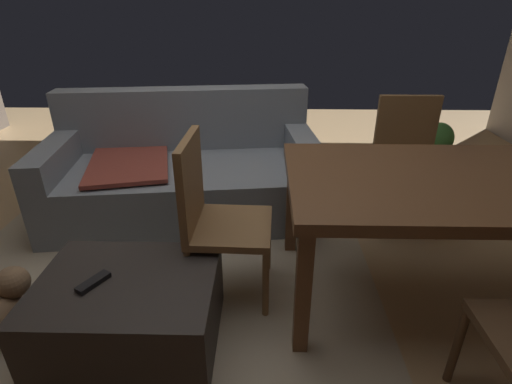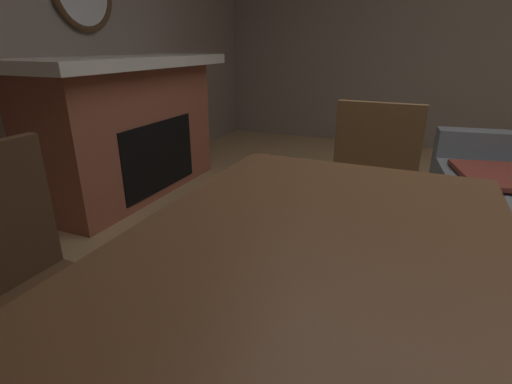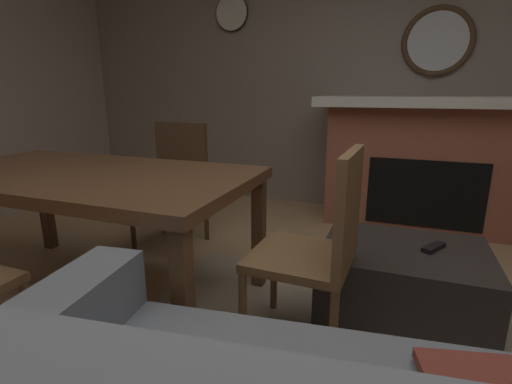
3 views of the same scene
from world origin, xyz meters
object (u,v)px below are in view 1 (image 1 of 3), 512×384
couch (185,173)px  tv_remote (93,282)px  ottoman_coffee_table (131,312)px  dining_chair_north (407,155)px  dining_chair_west (213,211)px  potted_plant (438,142)px  dining_table (467,190)px

couch → tv_remote: size_ratio=13.11×
ottoman_coffee_table → dining_chair_north: size_ratio=0.88×
dining_chair_north → dining_chair_west: (-1.30, -0.87, 0.00)m
tv_remote → dining_chair_north: bearing=66.7°
tv_remote → ottoman_coffee_table: bearing=43.9°
couch → ottoman_coffee_table: (-0.01, -1.40, -0.12)m
couch → ottoman_coffee_table: 1.40m
couch → potted_plant: bearing=23.8°
dining_table → dining_chair_west: dining_chair_west is taller
dining_chair_north → couch: bearing=175.9°
dining_chair_north → potted_plant: (0.74, 1.18, -0.30)m
potted_plant → couch: bearing=-156.2°
ottoman_coffee_table → tv_remote: 0.24m
ottoman_coffee_table → dining_chair_west: 0.64m
dining_chair_west → potted_plant: (2.05, 2.05, -0.30)m
dining_chair_west → potted_plant: size_ratio=2.19×
couch → dining_chair_west: dining_chair_west is taller
dining_table → dining_chair_north: (0.00, 0.88, -0.14)m
ottoman_coffee_table → dining_chair_north: (1.67, 1.28, 0.33)m
tv_remote → dining_chair_north: (1.80, 1.31, 0.13)m
dining_chair_west → ottoman_coffee_table: bearing=-131.9°
tv_remote → dining_chair_west: (0.49, 0.43, 0.13)m
tv_remote → potted_plant: (2.54, 2.49, -0.17)m
ottoman_coffee_table → dining_chair_north: bearing=37.5°
couch → dining_chair_north: (1.66, -0.12, 0.21)m
ottoman_coffee_table → tv_remote: bearing=-166.7°
dining_chair_west → tv_remote: bearing=-138.6°
dining_chair_north → dining_chair_west: same height
couch → dining_table: 1.97m
tv_remote → dining_chair_north: 2.23m
dining_chair_north → ottoman_coffee_table: bearing=-142.5°
ottoman_coffee_table → couch: bearing=89.7°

